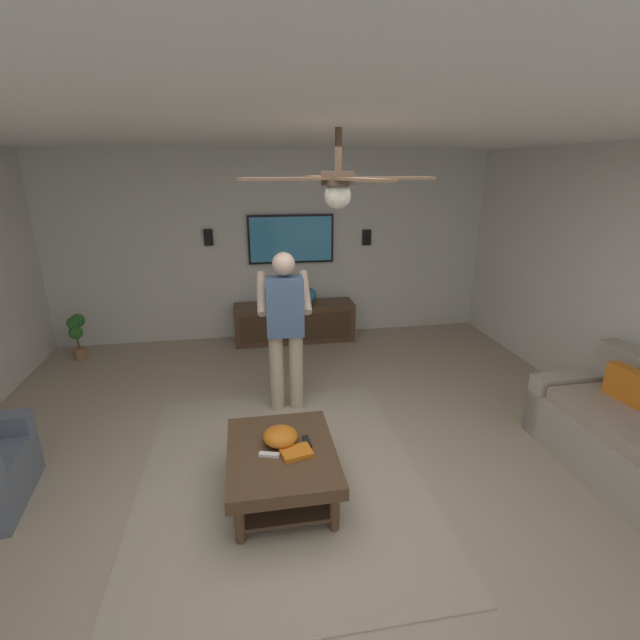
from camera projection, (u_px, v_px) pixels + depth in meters
name	position (u px, v px, depth m)	size (l,w,h in m)	color
ground_plane	(315.00, 492.00, 3.44)	(8.44, 8.44, 0.00)	tan
wall_back_tv	(275.00, 247.00, 6.34)	(0.10, 6.39, 2.62)	silver
ceiling_slab	(313.00, 115.00, 2.58)	(7.23, 6.39, 0.10)	white
area_rug	(281.00, 476.00, 3.61)	(2.71, 2.23, 0.01)	tan
coffee_table	(282.00, 462.00, 3.33)	(1.00, 0.80, 0.40)	#513823
media_console	(295.00, 322.00, 6.40)	(0.45, 1.70, 0.55)	#513823
tv	(291.00, 239.00, 6.25)	(0.05, 1.21, 0.68)	black
person_standing	(285.00, 323.00, 4.38)	(0.55, 0.55, 1.64)	#C6B793
potted_plant_short	(77.00, 330.00, 5.73)	(0.30, 0.19, 0.59)	#9E6B4C
bowl	(280.00, 436.00, 3.35)	(0.27, 0.27, 0.12)	orange
remote_white	(269.00, 455.00, 3.22)	(0.15, 0.04, 0.02)	white
remote_black	(307.00, 442.00, 3.37)	(0.15, 0.04, 0.02)	black
book	(296.00, 453.00, 3.23)	(0.22, 0.16, 0.04)	orange
vase_round	(309.00, 295.00, 6.34)	(0.22, 0.22, 0.22)	teal
wall_speaker_left	(367.00, 237.00, 6.44)	(0.06, 0.12, 0.22)	black
wall_speaker_right	(208.00, 237.00, 6.06)	(0.06, 0.12, 0.22)	black
ceiling_fan	(339.00, 183.00, 2.63)	(1.20, 1.20, 0.46)	#4C3828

